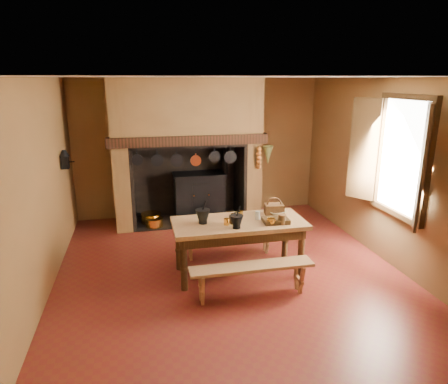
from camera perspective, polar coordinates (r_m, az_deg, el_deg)
The scene contains 28 objects.
floor at distance 6.14m, azimuth 0.62°, elevation -11.00°, with size 5.50×5.50×0.00m, color #5E2116.
ceiling at distance 5.48m, azimuth 0.71°, elevation 16.11°, with size 5.50×5.50×0.00m, color silver.
back_wall at distance 8.29m, azimuth -3.66°, elevation 6.32°, with size 5.00×0.02×2.80m, color olive.
wall_left at distance 5.65m, azimuth -24.86°, elevation 0.26°, with size 0.02×5.50×2.80m, color olive.
wall_right at distance 6.66m, azimuth 22.14°, elevation 2.77°, with size 0.02×5.50×2.80m, color olive.
wall_front at distance 3.18m, azimuth 12.09°, elevation -10.22°, with size 5.00×0.02×2.80m, color olive.
chimney_breast at distance 7.76m, azimuth -5.41°, elevation 8.69°, with size 2.95×0.96×2.80m.
iron_range at distance 8.20m, azimuth -3.51°, elevation -0.36°, with size 1.12×0.55×1.60m.
hearth_pans at distance 8.02m, azimuth -10.35°, elevation -3.91°, with size 0.51×0.62×0.20m.
hanging_pans at distance 7.34m, azimuth -5.14°, elevation 4.70°, with size 1.92×0.29×0.27m.
onion_string at distance 7.61m, azimuth 4.97°, elevation 4.87°, with size 0.12×0.10×0.46m, color #AD591F, non-canonical shape.
herb_bunch at distance 7.65m, azimuth 6.28°, elevation 5.29°, with size 0.20×0.20×0.35m, color #505829.
window at distance 6.20m, azimuth 23.32°, elevation 4.57°, with size 0.39×1.75×1.76m.
wall_coffee_mill at distance 7.10m, azimuth -21.82°, elevation 4.52°, with size 0.23×0.16×0.31m.
work_table at distance 5.76m, azimuth 2.13°, elevation -5.38°, with size 1.89×0.84×0.82m.
bench_front at distance 5.30m, azimuth 3.98°, elevation -11.50°, with size 1.63×0.29×0.46m.
bench_back at distance 6.46m, azimuth 0.72°, elevation -6.44°, with size 1.54×0.27×0.43m.
mortar_large at distance 5.59m, azimuth -3.05°, elevation -3.39°, with size 0.20×0.20×0.35m.
mortar_small at distance 5.42m, azimuth 1.82°, elevation -4.16°, with size 0.18×0.18×0.31m.
coffee_grinder at distance 5.62m, azimuth 1.40°, elevation -3.82°, with size 0.15×0.11×0.17m.
brass_mug_a at distance 5.56m, azimuth 0.38°, elevation -4.27°, with size 0.08×0.08×0.09m, color gold.
brass_mug_b at distance 5.87m, azimuth 2.33°, elevation -3.14°, with size 0.08×0.08×0.09m, color gold.
mixing_bowl at distance 6.03m, azimuth 7.46°, elevation -2.87°, with size 0.28×0.28×0.07m, color #BDB991.
stoneware_crock at distance 5.63m, azimuth 8.31°, elevation -3.88°, with size 0.11×0.11×0.14m, color brown.
glass_jar at distance 5.78m, azimuth 4.83°, elevation -3.34°, with size 0.07×0.07×0.12m, color beige.
wicker_basket at distance 6.01m, azimuth 7.17°, elevation -2.39°, with size 0.30×0.24×0.27m.
wooden_tray at distance 5.70m, azimuth 7.40°, elevation -4.04°, with size 0.36×0.26×0.06m, color #332210.
brass_cup at distance 5.60m, azimuth 6.76°, elevation -4.21°, with size 0.12×0.12×0.09m, color gold.
Camera 1 is at (-1.24, -5.33, 2.79)m, focal length 32.00 mm.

